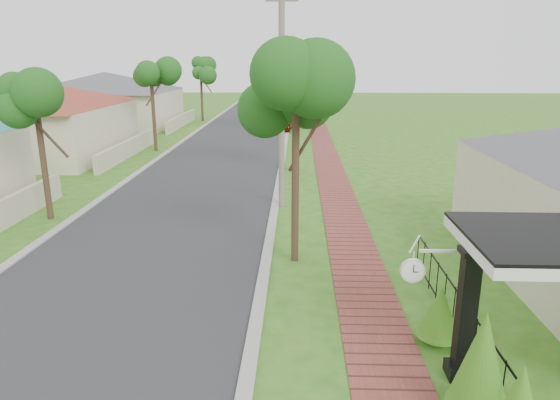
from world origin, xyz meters
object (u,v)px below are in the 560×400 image
(parked_car_white, at_px, (271,113))
(near_tree, at_px, (296,103))
(utility_pole, at_px, (282,102))
(station_clock, at_px, (415,269))
(porch_post, at_px, (465,322))
(parked_car_red, at_px, (281,120))

(parked_car_white, distance_m, near_tree, 33.73)
(utility_pole, height_order, station_clock, utility_pole)
(parked_car_white, height_order, utility_pole, utility_pole)
(porch_post, height_order, parked_car_white, porch_post)
(parked_car_white, bearing_deg, parked_car_red, -80.87)
(parked_car_red, bearing_deg, station_clock, -75.45)
(utility_pole, relative_size, station_clock, 7.51)
(porch_post, height_order, station_clock, porch_post)
(parked_car_red, xyz_separation_m, parked_car_white, (-1.16, 5.80, -0.02))
(porch_post, distance_m, utility_pole, 11.96)
(station_clock, bearing_deg, near_tree, 113.81)
(parked_car_white, xyz_separation_m, near_tree, (2.47, -33.43, 3.72))
(parked_car_red, relative_size, station_clock, 4.42)
(porch_post, bearing_deg, near_tree, 119.62)
(porch_post, relative_size, parked_car_white, 0.52)
(porch_post, relative_size, station_clock, 2.35)
(near_tree, bearing_deg, parked_car_white, 94.23)
(station_clock, bearing_deg, utility_pole, 104.72)
(parked_car_red, xyz_separation_m, station_clock, (3.53, -32.64, 1.14))
(parked_car_red, relative_size, near_tree, 0.84)
(near_tree, relative_size, station_clock, 5.28)
(parked_car_red, relative_size, parked_car_white, 0.99)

